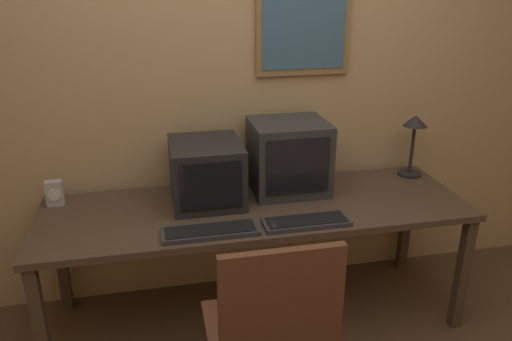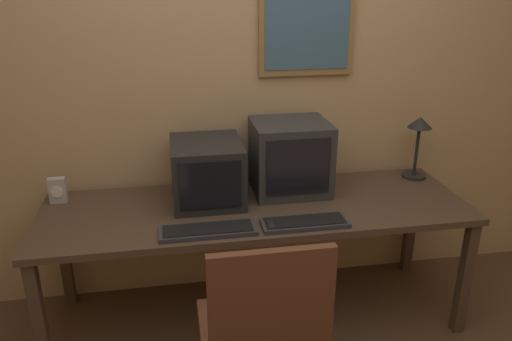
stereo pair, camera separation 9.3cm
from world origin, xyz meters
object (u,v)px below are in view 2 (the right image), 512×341
monitor_right (290,157)px  keyboard_main (208,230)px  mouse_near_keyboard (271,224)px  keyboard_side (305,223)px  monitor_left (207,171)px  desk_lamp (419,135)px  desk_clock (58,190)px

monitor_right → keyboard_main: 0.68m
mouse_near_keyboard → keyboard_side: bearing=-1.8°
mouse_near_keyboard → monitor_right: bearing=65.5°
monitor_left → keyboard_main: bearing=-94.9°
keyboard_main → desk_lamp: 1.40m
keyboard_side → desk_lamp: (0.81, 0.49, 0.26)m
keyboard_main → monitor_left: bearing=85.1°
keyboard_side → mouse_near_keyboard: mouse_near_keyboard is taller
desk_clock → keyboard_main: bearing=-32.6°
mouse_near_keyboard → keyboard_main: bearing=-179.3°
monitor_left → keyboard_main: (-0.03, -0.38, -0.15)m
desk_lamp → monitor_right: bearing=-175.7°
monitor_right → desk_lamp: (0.79, 0.06, 0.07)m
monitor_right → keyboard_main: bearing=-139.2°
monitor_right → keyboard_side: bearing=-93.5°
keyboard_main → desk_lamp: size_ratio=1.23×
desk_lamp → mouse_near_keyboard: bearing=-153.6°
keyboard_main → mouse_near_keyboard: size_ratio=4.30×
monitor_left → desk_clock: size_ratio=3.11×
monitor_right → keyboard_main: size_ratio=0.90×
mouse_near_keyboard → desk_lamp: (0.98, 0.49, 0.25)m
monitor_left → keyboard_main: size_ratio=0.93×
monitor_left → desk_clock: bearing=172.5°
monitor_right → desk_lamp: monitor_right is taller
keyboard_side → desk_lamp: size_ratio=1.14×
monitor_right → keyboard_side: monitor_right is taller
desk_lamp → monitor_left: bearing=-175.0°
monitor_left → keyboard_main: 0.41m
monitor_left → keyboard_side: bearing=-41.1°
keyboard_side → mouse_near_keyboard: 0.17m
monitor_left → monitor_right: 0.47m
desk_clock → desk_lamp: bearing=0.1°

